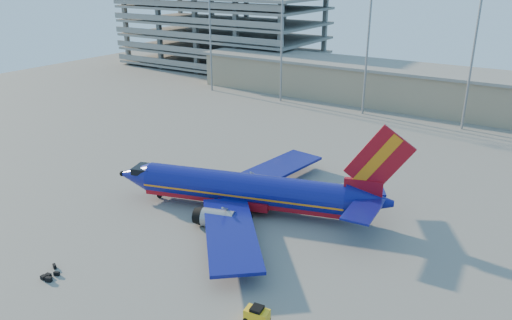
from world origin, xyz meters
name	(u,v)px	position (x,y,z in m)	size (l,w,h in m)	color
ground	(269,197)	(0.00, 0.00, 0.00)	(220.00, 220.00, 0.00)	slate
terminal_building	(452,91)	(10.00, 58.00, 4.32)	(122.00, 16.00, 8.50)	gray
parking_garage	(223,28)	(-62.00, 74.05, 11.73)	(62.00, 32.00, 21.40)	slate
light_mast_row	(420,31)	(5.00, 46.00, 17.55)	(101.60, 1.60, 28.65)	gray
aircraft_main	(250,190)	(-0.07, -4.48, 2.71)	(36.45, 34.53, 12.67)	navy
baggage_tug	(257,314)	(12.30, -22.05, 0.79)	(2.25, 1.52, 1.51)	yellow
luggage_pile	(50,275)	(-8.63, -27.55, 0.22)	(2.21, 2.33, 0.50)	black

